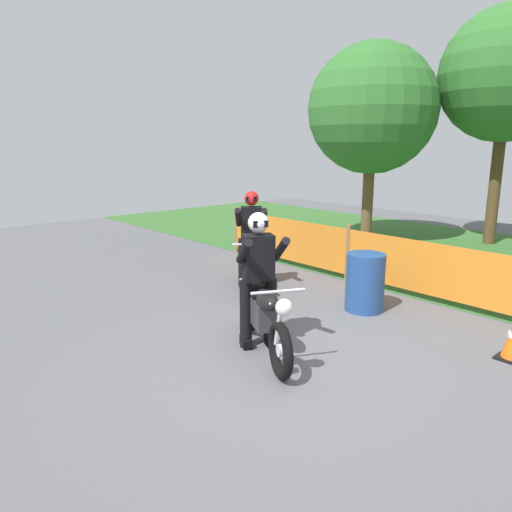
% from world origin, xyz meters
% --- Properties ---
extents(ground, '(24.00, 24.00, 0.02)m').
position_xyz_m(ground, '(0.00, 0.00, -0.01)').
color(ground, '#5B5B60').
extents(barrier_fence, '(9.74, 0.08, 1.05)m').
position_xyz_m(barrier_fence, '(0.00, 3.03, 0.54)').
color(barrier_fence, olive).
rests_on(barrier_fence, ground).
extents(tree_leftmost, '(3.15, 3.15, 4.87)m').
position_xyz_m(tree_leftmost, '(-3.63, 6.39, 3.28)').
color(tree_leftmost, brown).
rests_on(tree_leftmost, ground).
extents(tree_near_left, '(3.12, 3.12, 5.61)m').
position_xyz_m(tree_near_left, '(-1.35, 8.43, 4.03)').
color(tree_near_left, brown).
rests_on(tree_near_left, ground).
extents(motorcycle_lead, '(1.54, 1.41, 0.94)m').
position_xyz_m(motorcycle_lead, '(-2.36, 1.35, 0.45)').
color(motorcycle_lead, black).
rests_on(motorcycle_lead, ground).
extents(motorcycle_trailing, '(1.88, 1.05, 0.97)m').
position_xyz_m(motorcycle_trailing, '(-0.32, -0.23, 0.47)').
color(motorcycle_trailing, black).
rests_on(motorcycle_trailing, ground).
extents(rider_lead, '(0.73, 0.73, 1.69)m').
position_xyz_m(rider_lead, '(-2.50, 1.48, 0.92)').
color(rider_lead, black).
rests_on(rider_lead, ground).
extents(rider_trailing, '(0.78, 0.70, 1.69)m').
position_xyz_m(rider_trailing, '(-0.52, -0.13, 0.95)').
color(rider_trailing, black).
rests_on(rider_trailing, ground).
extents(spare_drum, '(0.58, 0.58, 0.88)m').
position_xyz_m(spare_drum, '(-0.43, 1.95, 0.44)').
color(spare_drum, navy).
rests_on(spare_drum, ground).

